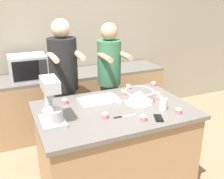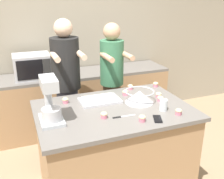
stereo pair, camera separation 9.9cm
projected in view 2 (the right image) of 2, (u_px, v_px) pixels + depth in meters
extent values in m
cube|color=gray|center=(70.00, 39.00, 4.05)|extent=(10.00, 0.06, 2.70)
cube|color=#A87F56|center=(114.00, 151.00, 2.74)|extent=(1.45, 0.96, 0.91)
cube|color=#66605B|center=(114.00, 110.00, 2.58)|extent=(1.51, 1.02, 0.04)
cube|color=#A87F56|center=(78.00, 102.00, 4.06)|extent=(2.80, 0.60, 0.86)
cube|color=#66605B|center=(77.00, 74.00, 3.91)|extent=(2.80, 0.60, 0.04)
cylinder|color=#33384C|center=(69.00, 123.00, 3.32)|extent=(0.26, 0.26, 0.94)
cylinder|color=black|center=(65.00, 64.00, 3.06)|extent=(0.33, 0.33, 0.61)
sphere|color=#DBB293|center=(63.00, 28.00, 2.91)|extent=(0.21, 0.21, 0.21)
cylinder|color=#DBB293|center=(55.00, 56.00, 2.81)|extent=(0.06, 0.34, 0.06)
cylinder|color=#DBB293|center=(80.00, 54.00, 2.91)|extent=(0.06, 0.34, 0.06)
cylinder|color=brown|center=(112.00, 116.00, 3.52)|extent=(0.23, 0.23, 0.92)
cylinder|color=#38704C|center=(112.00, 63.00, 3.27)|extent=(0.29, 0.29, 0.56)
sphere|color=tan|center=(112.00, 31.00, 3.13)|extent=(0.21, 0.21, 0.21)
cylinder|color=tan|center=(107.00, 57.00, 3.03)|extent=(0.06, 0.34, 0.06)
cylinder|color=tan|center=(127.00, 55.00, 3.12)|extent=(0.06, 0.34, 0.06)
cube|color=#B2B7BC|center=(52.00, 120.00, 2.31)|extent=(0.20, 0.30, 0.03)
cylinder|color=#B2B7BC|center=(48.00, 99.00, 2.35)|extent=(0.07, 0.07, 0.28)
cube|color=#B2B7BC|center=(49.00, 83.00, 2.17)|extent=(0.13, 0.26, 0.10)
cylinder|color=#BCBCC1|center=(52.00, 114.00, 2.25)|extent=(0.17, 0.17, 0.11)
cone|color=#BCBCC1|center=(139.00, 97.00, 2.69)|extent=(0.30, 0.30, 0.12)
torus|color=#BCBCC1|center=(140.00, 91.00, 2.67)|extent=(0.30, 0.30, 0.01)
cube|color=#BCBCC1|center=(100.00, 100.00, 2.73)|extent=(0.41, 0.26, 0.02)
cube|color=white|center=(100.00, 99.00, 2.72)|extent=(0.34, 0.21, 0.02)
cube|color=#B7B7BC|center=(32.00, 66.00, 3.63)|extent=(0.49, 0.38, 0.33)
cube|color=black|center=(30.00, 70.00, 3.44)|extent=(0.34, 0.01, 0.26)
cube|color=#2D2D2D|center=(47.00, 68.00, 3.52)|extent=(0.10, 0.01, 0.26)
cube|color=black|center=(158.00, 119.00, 2.34)|extent=(0.12, 0.16, 0.01)
cube|color=black|center=(158.00, 118.00, 2.34)|extent=(0.11, 0.14, 0.00)
cylinder|color=silver|center=(163.00, 105.00, 2.51)|extent=(0.08, 0.08, 0.11)
cube|color=#BCBCC1|center=(128.00, 116.00, 2.41)|extent=(0.14, 0.02, 0.01)
cube|color=black|center=(117.00, 117.00, 2.38)|extent=(0.08, 0.02, 0.01)
cylinder|color=#D17084|center=(156.00, 85.00, 3.15)|extent=(0.06, 0.06, 0.03)
ellipsoid|color=beige|center=(156.00, 83.00, 3.15)|extent=(0.06, 0.06, 0.04)
cylinder|color=#D17084|center=(66.00, 102.00, 2.69)|extent=(0.06, 0.06, 0.03)
ellipsoid|color=beige|center=(65.00, 99.00, 2.68)|extent=(0.06, 0.06, 0.04)
cylinder|color=#D17084|center=(130.00, 88.00, 3.07)|extent=(0.06, 0.06, 0.03)
ellipsoid|color=beige|center=(130.00, 86.00, 3.06)|extent=(0.06, 0.06, 0.04)
cylinder|color=#D17084|center=(159.00, 96.00, 2.83)|extent=(0.06, 0.06, 0.03)
ellipsoid|color=beige|center=(159.00, 94.00, 2.82)|extent=(0.06, 0.06, 0.04)
cylinder|color=#D17084|center=(104.00, 116.00, 2.37)|extent=(0.06, 0.06, 0.03)
ellipsoid|color=beige|center=(104.00, 114.00, 2.36)|extent=(0.06, 0.06, 0.04)
cylinder|color=#D17084|center=(178.00, 113.00, 2.43)|extent=(0.06, 0.06, 0.03)
ellipsoid|color=beige|center=(179.00, 111.00, 2.43)|extent=(0.06, 0.06, 0.04)
cylinder|color=#D17084|center=(160.00, 100.00, 2.73)|extent=(0.06, 0.06, 0.03)
ellipsoid|color=beige|center=(160.00, 98.00, 2.73)|extent=(0.06, 0.06, 0.04)
cylinder|color=#D17084|center=(125.00, 94.00, 2.90)|extent=(0.06, 0.06, 0.03)
ellipsoid|color=beige|center=(125.00, 92.00, 2.89)|extent=(0.06, 0.06, 0.04)
cylinder|color=#D17084|center=(142.00, 120.00, 2.31)|extent=(0.06, 0.06, 0.03)
ellipsoid|color=beige|center=(142.00, 117.00, 2.30)|extent=(0.06, 0.06, 0.04)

